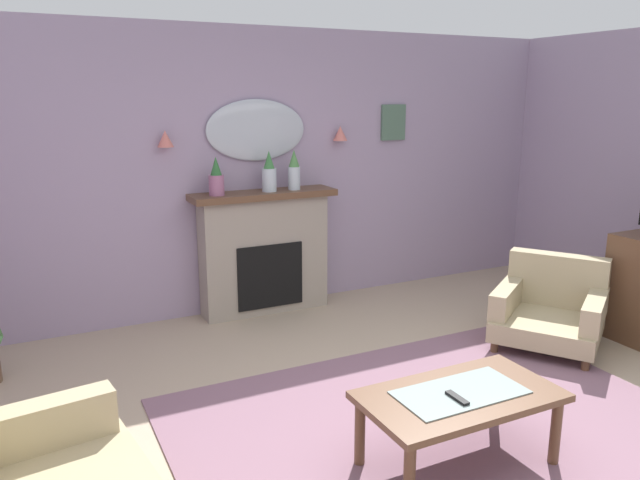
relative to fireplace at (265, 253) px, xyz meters
The scene contains 14 objects.
floor 2.78m from the fireplace, 86.22° to the right, with size 7.25×6.74×0.10m, color tan.
wall_back 0.80m from the fireplace, 51.16° to the left, with size 7.25×0.10×2.64m, color #9E8CA8.
patterned_rug 2.57m from the fireplace, 85.92° to the right, with size 3.20×2.40×0.01m, color #7F5B6B.
fireplace is the anchor object (origin of this frame).
mantel_vase_right 0.86m from the fireplace, behind, with size 0.14×0.14×0.34m.
mantel_vase_centre 0.75m from the fireplace, 29.53° to the right, with size 0.13×0.13×0.37m.
mantel_vase_left 0.82m from the fireplace, ahead, with size 0.11×0.11×0.37m.
wall_mirror 1.15m from the fireplace, 90.00° to the left, with size 0.96×0.06×0.56m, color #B2BCC6.
wall_sconce_left 1.38m from the fireplace, behind, with size 0.14×0.14×0.14m, color #D17066.
wall_sconce_right 1.38m from the fireplace, ahead, with size 0.14×0.14×0.14m, color #D17066.
framed_picture 1.91m from the fireplace, ahead, with size 0.28×0.03×0.36m, color #4C6B56.
coffee_table 2.84m from the fireplace, 89.35° to the right, with size 1.10×0.60×0.45m.
tv_remote 2.90m from the fireplace, 90.74° to the right, with size 0.04×0.16×0.02m, color black.
armchair_by_coffee_table 2.58m from the fireplace, 44.28° to the right, with size 1.13×1.12×0.71m.
Camera 1 is at (-2.19, -2.53, 2.03)m, focal length 34.35 mm.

